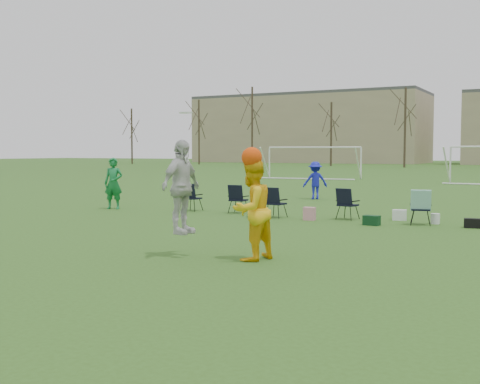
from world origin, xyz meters
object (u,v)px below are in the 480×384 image
Objects in this scene: fielder_green_near at (113,183)px; fielder_blue at (315,180)px; goal_left at (314,154)px; center_contest at (223,199)px.

fielder_green_near reaches higher than fielder_blue.
fielder_blue is 20.30m from goal_left.
fielder_green_near is 9.06m from fielder_blue.
fielder_green_near is at bearing 141.08° from center_contest.
fielder_blue is (4.88, 7.63, -0.11)m from fielder_green_near.
fielder_green_near is 26.63m from goal_left.
fielder_green_near is 11.06m from center_contest.
goal_left is at bearing -102.53° from fielder_blue.
goal_left reaches higher than fielder_blue.
center_contest is at bearing 70.34° from fielder_blue.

